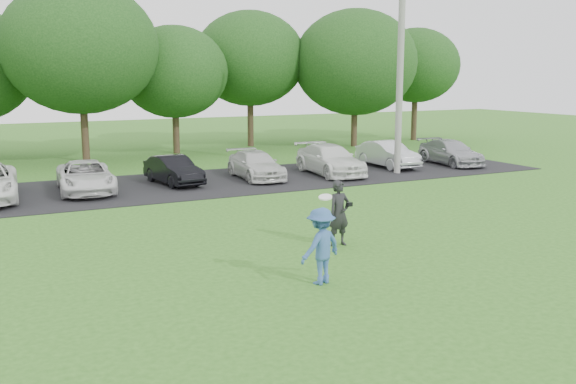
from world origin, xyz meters
name	(u,v)px	position (x,y,z in m)	size (l,w,h in m)	color
ground	(363,280)	(0.00, 0.00, 0.00)	(100.00, 100.00, 0.00)	#2E631C
parking_lot	(178,185)	(0.00, 13.00, 0.01)	(32.00, 6.50, 0.03)	black
utility_pole	(401,48)	(9.38, 11.65, 5.32)	(0.28, 0.28, 10.63)	gray
frisbee_player	(321,246)	(-0.90, 0.23, 0.80)	(1.15, 0.87, 1.92)	#355B97
camera_bystander	(339,213)	(0.98, 2.60, 0.83)	(0.65, 0.47, 1.66)	black
parked_cars	(169,171)	(-0.38, 12.91, 0.62)	(28.57, 4.80, 1.25)	black
tree_row	(147,61)	(1.51, 22.76, 4.91)	(42.39, 9.85, 8.64)	#38281C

